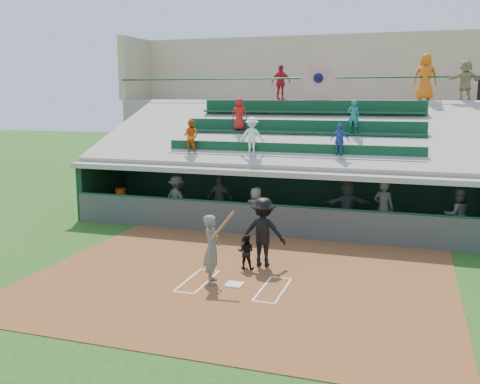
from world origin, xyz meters
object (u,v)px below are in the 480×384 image
(white_table, at_px, (122,207))
(batter_at_plate, at_px, (212,249))
(home_plate, at_px, (234,284))
(catcher, at_px, (246,252))
(water_cooler, at_px, (121,194))

(white_table, bearing_deg, batter_at_plate, -33.05)
(home_plate, height_order, white_table, white_table)
(home_plate, xyz_separation_m, white_table, (-6.94, 6.37, 0.33))
(batter_at_plate, bearing_deg, catcher, 69.52)
(batter_at_plate, height_order, catcher, batter_at_plate)
(home_plate, relative_size, batter_at_plate, 0.22)
(catcher, bearing_deg, home_plate, 89.89)
(catcher, relative_size, water_cooler, 2.28)
(catcher, bearing_deg, water_cooler, -40.85)
(catcher, distance_m, white_table, 8.47)
(batter_at_plate, xyz_separation_m, water_cooler, (-6.37, 6.34, -0.03))
(home_plate, relative_size, water_cooler, 1.00)
(batter_at_plate, bearing_deg, home_plate, -1.02)
(white_table, xyz_separation_m, water_cooler, (-0.04, -0.01, 0.54))
(home_plate, xyz_separation_m, batter_at_plate, (-0.61, 0.01, 0.90))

